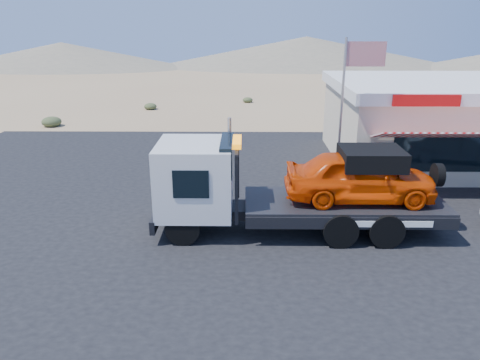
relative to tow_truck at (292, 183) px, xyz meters
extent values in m
plane|color=#947554|center=(-2.53, -0.82, -1.66)|extent=(120.00, 120.00, 0.00)
cube|color=black|center=(-0.53, 2.18, -1.65)|extent=(32.00, 24.00, 0.02)
cylinder|color=black|center=(-3.44, -1.07, -1.10)|extent=(1.07, 0.32, 1.07)
cylinder|color=black|center=(-3.44, 1.07, -1.10)|extent=(1.07, 0.32, 1.07)
cylinder|color=black|center=(1.39, -1.07, -1.10)|extent=(1.07, 0.59, 1.07)
cylinder|color=black|center=(1.39, 1.07, -1.10)|extent=(1.07, 0.59, 1.07)
cylinder|color=black|center=(2.78, -1.07, -1.10)|extent=(1.07, 0.59, 1.07)
cylinder|color=black|center=(2.78, 1.07, -1.10)|extent=(1.07, 0.59, 1.07)
cube|color=black|center=(0.53, 0.00, -0.94)|extent=(8.79, 1.07, 0.32)
cube|color=silver|center=(-3.12, 0.00, 0.18)|extent=(2.36, 2.52, 2.25)
cube|color=black|center=(-2.10, 0.00, 0.93)|extent=(0.38, 2.14, 0.96)
cube|color=black|center=(-1.78, 0.00, 0.13)|extent=(0.11, 2.36, 2.14)
cube|color=orange|center=(-1.78, 0.00, 1.36)|extent=(0.27, 1.29, 0.16)
cube|color=black|center=(1.71, 0.00, -0.65)|extent=(6.43, 2.47, 0.16)
imported|color=#DC3C03|center=(2.14, 0.00, 0.24)|extent=(4.72, 1.90, 1.61)
cube|color=black|center=(2.46, 0.00, 0.85)|extent=(1.93, 1.61, 0.59)
cube|color=beige|center=(7.97, 8.18, 0.06)|extent=(10.00, 8.00, 3.40)
cube|color=white|center=(7.97, 8.18, 2.01)|extent=(10.40, 8.40, 0.50)
cube|color=red|center=(5.47, 3.92, 2.01)|extent=(2.60, 0.12, 0.45)
cube|color=black|center=(7.97, 4.16, -0.14)|extent=(7.00, 0.06, 1.60)
cylinder|color=#99999E|center=(3.97, 2.48, -0.54)|extent=(0.08, 0.08, 2.20)
cylinder|color=#99999E|center=(2.17, 3.68, 1.36)|extent=(0.10, 0.10, 6.00)
cube|color=#B20C14|center=(2.92, 3.68, 3.76)|extent=(1.50, 0.02, 0.90)
ellipsoid|color=#364525|center=(-14.15, 15.72, -1.32)|extent=(1.25, 1.25, 0.68)
ellipsoid|color=#364525|center=(-8.86, 21.79, -1.40)|extent=(0.96, 0.96, 0.52)
ellipsoid|color=#364525|center=(-1.31, 25.08, -1.43)|extent=(0.84, 0.84, 0.45)
cone|color=#726B59|center=(-27.53, 54.18, 0.09)|extent=(36.00, 36.00, 3.50)
cone|color=#726B59|center=(7.47, 57.18, 0.44)|extent=(44.00, 44.00, 4.20)
camera|label=1|loc=(-1.53, -14.16, 5.00)|focal=35.00mm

